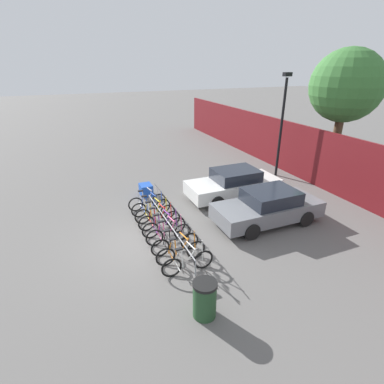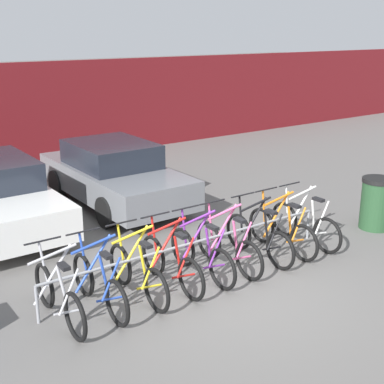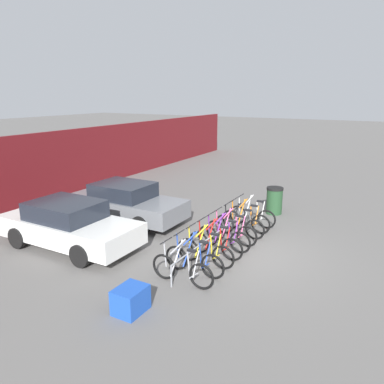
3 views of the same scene
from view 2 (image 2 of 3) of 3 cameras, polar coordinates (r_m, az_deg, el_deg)
name	(u,v)px [view 2 (image 2 of 3)]	position (r m, az deg, el deg)	size (l,w,h in m)	color
ground_plane	(225,288)	(8.33, 3.51, -10.20)	(120.00, 120.00, 0.00)	#605E5B
hoarding_wall	(15,115)	(16.10, -18.35, 7.80)	(36.00, 0.16, 2.90)	maroon
bike_rack	(195,245)	(8.57, 0.37, -5.66)	(5.28, 0.04, 0.57)	gray
bicycle_silver	(59,297)	(7.48, -14.04, -10.81)	(0.68, 1.71, 1.05)	black
bicycle_blue	(99,285)	(7.68, -9.88, -9.76)	(0.68, 1.71, 1.05)	black
bicycle_yellow	(137,274)	(7.93, -5.84, -8.68)	(0.68, 1.71, 1.05)	black
bicycle_red	(171,264)	(8.21, -2.22, -7.67)	(0.68, 1.71, 1.05)	black
bicycle_purple	(202,255)	(8.51, 1.03, -6.73)	(0.68, 1.71, 1.05)	black
bicycle_pink	(228,247)	(8.82, 3.88, -5.88)	(0.68, 1.71, 1.05)	black
bicycle_black	(259,238)	(9.23, 7.12, -4.91)	(0.68, 1.71, 1.05)	black
bicycle_orange	(282,231)	(9.59, 9.56, -4.15)	(0.68, 1.71, 1.05)	black
bicycle_white	(305,224)	(9.99, 11.96, -3.41)	(0.68, 1.71, 1.05)	black
car_grey	(114,174)	(12.08, -8.35, 1.93)	(1.91, 4.35, 1.40)	slate
trash_bin	(376,203)	(11.11, 19.07, -1.14)	(0.63, 0.63, 1.03)	#234728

